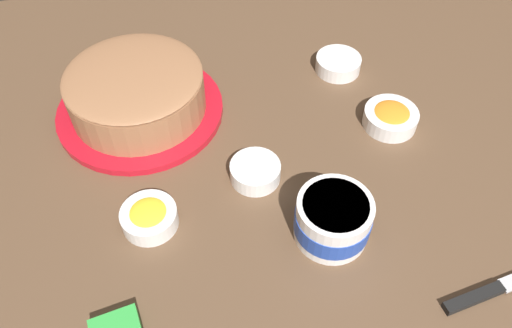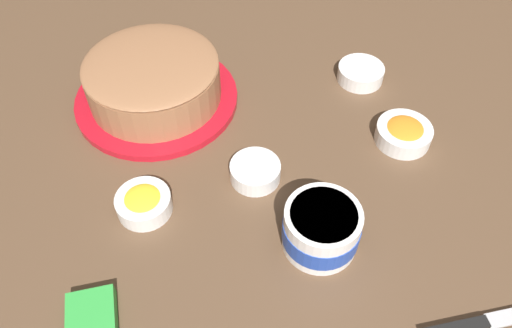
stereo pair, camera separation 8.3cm
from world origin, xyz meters
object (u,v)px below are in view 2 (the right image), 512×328
at_px(sprinkle_bowl_orange, 404,133).
at_px(sprinkle_bowl_rainbow, 255,171).
at_px(frosted_cake, 154,82).
at_px(frosting_tub, 321,228).
at_px(spreading_knife, 487,322).
at_px(sprinkle_bowl_yellow, 144,203).
at_px(sprinkle_bowl_pink, 361,73).

bearing_deg(sprinkle_bowl_orange, sprinkle_bowl_rainbow, -75.68).
bearing_deg(sprinkle_bowl_orange, frosted_cake, -106.41).
bearing_deg(frosted_cake, frosting_tub, 38.56).
relative_size(frosted_cake, spreading_knife, 1.32).
xyz_separation_m(frosting_tub, sprinkle_bowl_rainbow, (-0.13, -0.09, -0.02)).
distance_m(sprinkle_bowl_yellow, sprinkle_bowl_pink, 0.51).
distance_m(frosted_cake, frosting_tub, 0.43).
distance_m(frosted_cake, sprinkle_bowl_orange, 0.47).
bearing_deg(sprinkle_bowl_yellow, sprinkle_bowl_rainbow, 106.71).
bearing_deg(sprinkle_bowl_yellow, sprinkle_bowl_orange, 105.29).
relative_size(frosted_cake, sprinkle_bowl_orange, 3.14).
height_order(sprinkle_bowl_pink, sprinkle_bowl_orange, sprinkle_bowl_orange).
bearing_deg(sprinkle_bowl_pink, frosting_tub, -20.18).
xyz_separation_m(frosting_tub, spreading_knife, (0.14, 0.21, -0.03)).
bearing_deg(sprinkle_bowl_orange, sprinkle_bowl_yellow, -74.71).
xyz_separation_m(sprinkle_bowl_pink, sprinkle_bowl_orange, (0.17, 0.04, 0.00)).
relative_size(frosting_tub, sprinkle_bowl_yellow, 1.31).
xyz_separation_m(sprinkle_bowl_rainbow, sprinkle_bowl_orange, (-0.07, 0.27, 0.00)).
bearing_deg(spreading_knife, frosted_cake, -135.03).
bearing_deg(spreading_knife, sprinkle_bowl_pink, -171.95).
bearing_deg(frosted_cake, sprinkle_bowl_orange, 73.59).
height_order(sprinkle_bowl_pink, sprinkle_bowl_rainbow, same).
height_order(spreading_knife, sprinkle_bowl_yellow, sprinkle_bowl_yellow).
bearing_deg(sprinkle_bowl_pink, sprinkle_bowl_orange, 14.24).
xyz_separation_m(frosted_cake, sprinkle_bowl_pink, (-0.04, 0.41, -0.03)).
distance_m(sprinkle_bowl_rainbow, sprinkle_bowl_orange, 0.28).
height_order(sprinkle_bowl_yellow, sprinkle_bowl_orange, same).
relative_size(sprinkle_bowl_pink, sprinkle_bowl_rainbow, 1.07).
xyz_separation_m(spreading_knife, sprinkle_bowl_rainbow, (-0.28, -0.30, 0.01)).
bearing_deg(sprinkle_bowl_orange, spreading_knife, 4.92).
bearing_deg(frosting_tub, frosted_cake, -141.44).
xyz_separation_m(spreading_knife, sprinkle_bowl_orange, (-0.35, -0.03, 0.01)).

